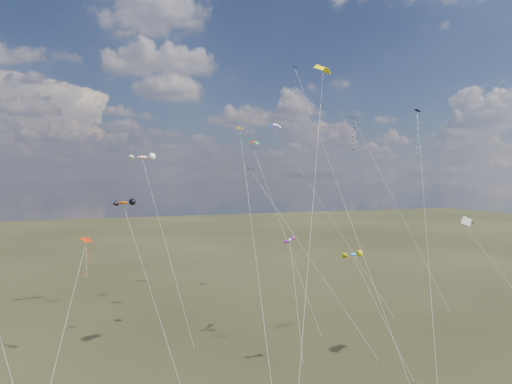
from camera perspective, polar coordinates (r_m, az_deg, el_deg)
name	(u,v)px	position (r m, az deg, el deg)	size (l,w,h in m)	color
diamond_black_high	(358,142)	(82.58, 12.58, 6.08)	(8.03, 16.90, 31.59)	black
diamond_navy_tall	(302,98)	(70.53, 5.74, 11.58)	(1.78, 30.21, 38.36)	#0B104B
diamond_black_mid	(281,215)	(58.53, 3.17, -2.92)	(10.99, 15.27, 22.14)	black
diamond_red_low	(85,263)	(53.85, -20.61, -8.27)	(4.54, 10.52, 14.27)	#A22607
diamond_navy_right	(418,146)	(57.17, 19.60, 5.48)	(12.73, 18.57, 29.12)	#0A0A51
diamond_orange_center	(250,209)	(48.74, -0.77, -2.17)	(4.99, 23.85, 27.18)	orange
parafoil_yellow	(323,68)	(53.27, 8.34, 15.11)	(12.10, 16.46, 33.98)	#FCE705
parafoil_blue_white	(276,126)	(84.46, 2.49, 8.28)	(10.87, 23.66, 31.05)	#1C42B4
parafoil_striped	(468,219)	(56.91, 25.00, -3.08)	(3.92, 15.57, 16.93)	yellow
parafoil_tricolor	(254,144)	(69.43, -0.30, 6.06)	(5.51, 14.91, 26.69)	#D5C608
novelty_orange_black	(123,204)	(54.18, -16.24, -1.42)	(6.07, 11.75, 18.47)	orange
novelty_white_purple	(290,240)	(60.51, 4.27, -6.01)	(3.75, 10.68, 13.04)	silver
novelty_redwhite_stripe	(142,158)	(74.41, -14.02, 4.19)	(5.55, 22.07, 24.70)	red
novelty_blue_yellow	(353,255)	(51.58, 12.07, -7.73)	(4.73, 6.44, 12.87)	#1F6FAE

